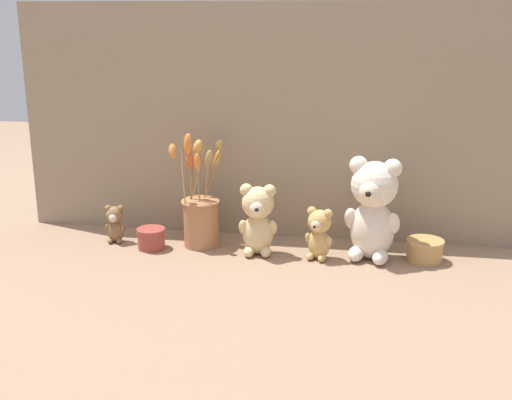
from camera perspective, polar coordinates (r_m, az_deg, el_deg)
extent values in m
plane|color=#8E7056|center=(1.82, -0.10, -4.76)|extent=(4.00, 4.00, 0.00)
cube|color=gray|center=(1.89, 0.73, 6.84)|extent=(1.48, 0.02, 0.69)
ellipsoid|color=beige|center=(1.79, 10.28, -2.63)|extent=(0.14, 0.12, 0.17)
sphere|color=beige|center=(1.75, 10.49, 1.35)|extent=(0.13, 0.13, 0.13)
sphere|color=beige|center=(1.71, 10.14, 0.72)|extent=(0.06, 0.06, 0.06)
sphere|color=black|center=(1.68, 9.96, 0.54)|extent=(0.02, 0.02, 0.02)
sphere|color=beige|center=(1.73, 12.06, 2.77)|extent=(0.05, 0.05, 0.05)
sphere|color=beige|center=(1.75, 9.11, 3.06)|extent=(0.05, 0.05, 0.05)
ellipsoid|color=beige|center=(1.76, 12.09, -2.05)|extent=(0.05, 0.06, 0.07)
ellipsoid|color=beige|center=(1.78, 8.45, -1.63)|extent=(0.05, 0.06, 0.07)
ellipsoid|color=beige|center=(1.77, 10.99, -5.01)|extent=(0.06, 0.07, 0.04)
ellipsoid|color=beige|center=(1.78, 8.88, -4.75)|extent=(0.06, 0.07, 0.04)
ellipsoid|color=#DBBC84|center=(1.80, 0.18, -3.01)|extent=(0.09, 0.08, 0.12)
sphere|color=#DBBC84|center=(1.77, 0.18, -0.23)|extent=(0.09, 0.09, 0.09)
sphere|color=beige|center=(1.74, 0.10, -0.71)|extent=(0.04, 0.04, 0.04)
sphere|color=black|center=(1.73, 0.06, -0.86)|extent=(0.01, 0.01, 0.01)
sphere|color=#DBBC84|center=(1.76, 1.23, 0.85)|extent=(0.04, 0.04, 0.04)
sphere|color=#DBBC84|center=(1.77, -0.87, 0.89)|extent=(0.04, 0.04, 0.04)
ellipsoid|color=#DBBC84|center=(1.79, 1.48, -2.49)|extent=(0.03, 0.04, 0.05)
ellipsoid|color=#DBBC84|center=(1.79, -1.15, -2.43)|extent=(0.03, 0.04, 0.05)
ellipsoid|color=#DBBC84|center=(1.79, 0.88, -4.63)|extent=(0.03, 0.05, 0.03)
ellipsoid|color=#DBBC84|center=(1.79, -0.64, -4.59)|extent=(0.03, 0.05, 0.03)
ellipsoid|color=tan|center=(1.78, 5.61, -3.92)|extent=(0.07, 0.07, 0.08)
sphere|color=tan|center=(1.76, 5.67, -1.92)|extent=(0.06, 0.06, 0.06)
sphere|color=#D1B289|center=(1.74, 5.39, -2.27)|extent=(0.03, 0.03, 0.03)
sphere|color=black|center=(1.72, 5.23, -2.37)|extent=(0.01, 0.01, 0.01)
sphere|color=tan|center=(1.74, 6.41, -1.23)|extent=(0.03, 0.03, 0.03)
sphere|color=tan|center=(1.76, 4.98, -1.03)|extent=(0.03, 0.03, 0.03)
ellipsoid|color=tan|center=(1.76, 6.47, -3.66)|extent=(0.03, 0.03, 0.04)
ellipsoid|color=tan|center=(1.78, 4.68, -3.39)|extent=(0.03, 0.03, 0.04)
ellipsoid|color=tan|center=(1.77, 5.89, -5.16)|extent=(0.03, 0.04, 0.02)
ellipsoid|color=tan|center=(1.78, 4.86, -4.99)|extent=(0.03, 0.04, 0.02)
ellipsoid|color=olive|center=(1.95, -12.37, -2.72)|extent=(0.05, 0.05, 0.07)
sphere|color=olive|center=(1.93, -12.46, -1.29)|extent=(0.05, 0.05, 0.05)
sphere|color=beige|center=(1.91, -12.60, -1.55)|extent=(0.02, 0.02, 0.02)
sphere|color=black|center=(1.90, -12.67, -1.63)|extent=(0.01, 0.01, 0.01)
sphere|color=olive|center=(1.92, -11.98, -0.74)|extent=(0.02, 0.02, 0.02)
sphere|color=olive|center=(1.93, -13.02, -0.73)|extent=(0.02, 0.02, 0.02)
ellipsoid|color=olive|center=(1.93, -11.76, -2.46)|extent=(0.02, 0.02, 0.03)
ellipsoid|color=olive|center=(1.94, -13.07, -2.43)|extent=(0.02, 0.02, 0.03)
ellipsoid|color=olive|center=(1.94, -12.05, -3.56)|extent=(0.02, 0.03, 0.02)
ellipsoid|color=olive|center=(1.94, -12.81, -3.54)|extent=(0.02, 0.03, 0.02)
cylinder|color=#AD7047|center=(1.87, -4.91, -2.02)|extent=(0.10, 0.10, 0.14)
torus|color=#AD7047|center=(1.85, -4.95, -0.14)|extent=(0.11, 0.11, 0.01)
cylinder|color=#9E7542|center=(1.86, -5.09, 2.46)|extent=(0.04, 0.02, 0.14)
ellipsoid|color=gold|center=(1.87, -5.19, 4.71)|extent=(0.04, 0.04, 0.05)
cylinder|color=#9E7542|center=(1.84, -5.78, 2.51)|extent=(0.01, 0.02, 0.16)
ellipsoid|color=orange|center=(1.82, -6.06, 4.95)|extent=(0.03, 0.04, 0.06)
cylinder|color=#9E7542|center=(1.81, -5.16, 1.61)|extent=(0.01, 0.00, 0.12)
ellipsoid|color=orange|center=(1.79, -5.23, 3.39)|extent=(0.02, 0.02, 0.05)
cylinder|color=#9E7542|center=(1.86, -3.98, 1.92)|extent=(0.04, 0.03, 0.11)
ellipsoid|color=gold|center=(1.86, -3.48, 3.67)|extent=(0.04, 0.04, 0.06)
cylinder|color=#9E7542|center=(1.85, -4.37, 1.92)|extent=(0.02, 0.02, 0.11)
ellipsoid|color=tan|center=(1.85, -4.19, 3.67)|extent=(0.04, 0.03, 0.06)
cylinder|color=#9E7542|center=(1.87, -3.93, 2.57)|extent=(0.07, 0.04, 0.15)
ellipsoid|color=tan|center=(1.88, -3.31, 4.93)|extent=(0.05, 0.04, 0.04)
cylinder|color=#9E7542|center=(1.82, -6.49, 2.15)|extent=(0.03, 0.06, 0.15)
ellipsoid|color=orange|center=(1.80, -7.42, 4.34)|extent=(0.03, 0.04, 0.05)
cylinder|color=#9E7542|center=(1.85, -5.69, 1.82)|extent=(0.01, 0.02, 0.11)
ellipsoid|color=#C65B28|center=(1.84, -5.90, 3.53)|extent=(0.03, 0.04, 0.05)
cylinder|color=tan|center=(1.82, 14.76, -4.52)|extent=(0.10, 0.10, 0.05)
cylinder|color=tan|center=(1.81, 14.82, -3.62)|extent=(0.10, 0.10, 0.01)
cylinder|color=#993D33|center=(1.88, -9.29, -3.55)|extent=(0.08, 0.08, 0.05)
cylinder|color=#993D33|center=(1.87, -9.33, -2.69)|extent=(0.08, 0.08, 0.01)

